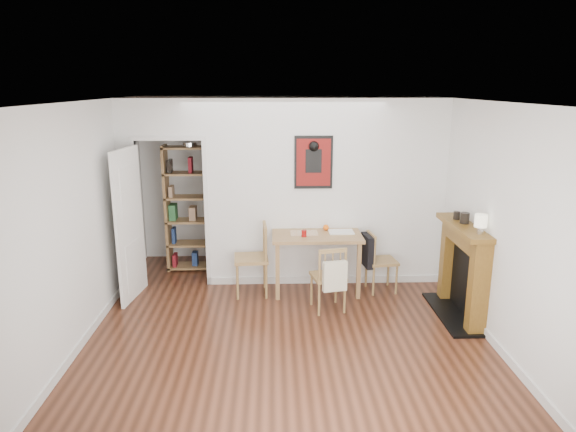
{
  "coord_description": "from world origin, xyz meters",
  "views": [
    {
      "loc": [
        -0.15,
        -5.55,
        2.77
      ],
      "look_at": [
        0.03,
        0.6,
        1.19
      ],
      "focal_mm": 32.0,
      "sensor_mm": 36.0,
      "label": 1
    }
  ],
  "objects_px": {
    "orange_fruit": "(326,227)",
    "dining_table": "(317,240)",
    "red_glass": "(304,233)",
    "chair_right": "(380,261)",
    "bookshelf": "(193,209)",
    "chair_front": "(328,277)",
    "ceramic_jar_b": "(457,215)",
    "fireplace": "(464,268)",
    "notebook": "(341,232)",
    "chair_left": "(251,259)",
    "ceramic_jar_a": "(465,218)",
    "mantel_lamp": "(481,222)"
  },
  "relations": [
    {
      "from": "notebook",
      "to": "dining_table",
      "type": "bearing_deg",
      "value": -175.17
    },
    {
      "from": "notebook",
      "to": "ceramic_jar_b",
      "type": "bearing_deg",
      "value": -25.3
    },
    {
      "from": "fireplace",
      "to": "mantel_lamp",
      "type": "height_order",
      "value": "mantel_lamp"
    },
    {
      "from": "notebook",
      "to": "ceramic_jar_a",
      "type": "xyz_separation_m",
      "value": [
        1.37,
        -0.82,
        0.4
      ]
    },
    {
      "from": "notebook",
      "to": "mantel_lamp",
      "type": "height_order",
      "value": "mantel_lamp"
    },
    {
      "from": "chair_right",
      "to": "bookshelf",
      "type": "relative_size",
      "value": 0.44
    },
    {
      "from": "dining_table",
      "to": "chair_right",
      "type": "relative_size",
      "value": 1.43
    },
    {
      "from": "bookshelf",
      "to": "ceramic_jar_a",
      "type": "relative_size",
      "value": 14.57
    },
    {
      "from": "fireplace",
      "to": "orange_fruit",
      "type": "distance_m",
      "value": 1.88
    },
    {
      "from": "fireplace",
      "to": "red_glass",
      "type": "xyz_separation_m",
      "value": [
        -1.9,
        0.7,
        0.25
      ]
    },
    {
      "from": "dining_table",
      "to": "orange_fruit",
      "type": "relative_size",
      "value": 15.1
    },
    {
      "from": "chair_left",
      "to": "ceramic_jar_b",
      "type": "xyz_separation_m",
      "value": [
        2.56,
        -0.5,
        0.72
      ]
    },
    {
      "from": "bookshelf",
      "to": "red_glass",
      "type": "distance_m",
      "value": 1.94
    },
    {
      "from": "orange_fruit",
      "to": "ceramic_jar_a",
      "type": "height_order",
      "value": "ceramic_jar_a"
    },
    {
      "from": "red_glass",
      "to": "notebook",
      "type": "xyz_separation_m",
      "value": [
        0.52,
        0.18,
        -0.04
      ]
    },
    {
      "from": "chair_left",
      "to": "chair_front",
      "type": "relative_size",
      "value": 1.15
    },
    {
      "from": "ceramic_jar_b",
      "to": "notebook",
      "type": "bearing_deg",
      "value": 154.7
    },
    {
      "from": "bookshelf",
      "to": "notebook",
      "type": "xyz_separation_m",
      "value": [
        2.14,
        -0.89,
        -0.12
      ]
    },
    {
      "from": "dining_table",
      "to": "ceramic_jar_b",
      "type": "height_order",
      "value": "ceramic_jar_b"
    },
    {
      "from": "chair_front",
      "to": "ceramic_jar_a",
      "type": "bearing_deg",
      "value": -5.32
    },
    {
      "from": "chair_right",
      "to": "red_glass",
      "type": "bearing_deg",
      "value": -174.66
    },
    {
      "from": "orange_fruit",
      "to": "dining_table",
      "type": "bearing_deg",
      "value": -134.37
    },
    {
      "from": "chair_left",
      "to": "ceramic_jar_a",
      "type": "distance_m",
      "value": 2.78
    },
    {
      "from": "chair_right",
      "to": "chair_front",
      "type": "relative_size",
      "value": 0.98
    },
    {
      "from": "chair_right",
      "to": "orange_fruit",
      "type": "xyz_separation_m",
      "value": [
        -0.74,
        0.2,
        0.42
      ]
    },
    {
      "from": "chair_front",
      "to": "ceramic_jar_b",
      "type": "distance_m",
      "value": 1.75
    },
    {
      "from": "dining_table",
      "to": "notebook",
      "type": "height_order",
      "value": "notebook"
    },
    {
      "from": "chair_front",
      "to": "red_glass",
      "type": "relative_size",
      "value": 9.79
    },
    {
      "from": "chair_front",
      "to": "ceramic_jar_b",
      "type": "bearing_deg",
      "value": 1.52
    },
    {
      "from": "ceramic_jar_b",
      "to": "orange_fruit",
      "type": "bearing_deg",
      "value": 154.01
    },
    {
      "from": "chair_right",
      "to": "fireplace",
      "type": "relative_size",
      "value": 0.67
    },
    {
      "from": "bookshelf",
      "to": "red_glass",
      "type": "height_order",
      "value": "bookshelf"
    },
    {
      "from": "notebook",
      "to": "mantel_lamp",
      "type": "bearing_deg",
      "value": -42.59
    },
    {
      "from": "chair_left",
      "to": "orange_fruit",
      "type": "distance_m",
      "value": 1.12
    },
    {
      "from": "fireplace",
      "to": "bookshelf",
      "type": "bearing_deg",
      "value": 153.42
    },
    {
      "from": "orange_fruit",
      "to": "chair_right",
      "type": "bearing_deg",
      "value": -14.89
    },
    {
      "from": "bookshelf",
      "to": "fireplace",
      "type": "bearing_deg",
      "value": -26.58
    },
    {
      "from": "chair_left",
      "to": "ceramic_jar_a",
      "type": "relative_size",
      "value": 7.47
    },
    {
      "from": "red_glass",
      "to": "dining_table",
      "type": "bearing_deg",
      "value": 39.82
    },
    {
      "from": "chair_left",
      "to": "ceramic_jar_b",
      "type": "bearing_deg",
      "value": -11.03
    },
    {
      "from": "chair_front",
      "to": "notebook",
      "type": "bearing_deg",
      "value": 70.56
    },
    {
      "from": "bookshelf",
      "to": "ceramic_jar_b",
      "type": "height_order",
      "value": "bookshelf"
    },
    {
      "from": "dining_table",
      "to": "chair_front",
      "type": "distance_m",
      "value": 0.71
    },
    {
      "from": "fireplace",
      "to": "notebook",
      "type": "distance_m",
      "value": 1.65
    },
    {
      "from": "notebook",
      "to": "ceramic_jar_a",
      "type": "height_order",
      "value": "ceramic_jar_a"
    },
    {
      "from": "chair_left",
      "to": "chair_front",
      "type": "height_order",
      "value": "chair_left"
    },
    {
      "from": "ceramic_jar_b",
      "to": "mantel_lamp",
      "type": "bearing_deg",
      "value": -86.36
    },
    {
      "from": "chair_left",
      "to": "chair_right",
      "type": "distance_m",
      "value": 1.77
    },
    {
      "from": "ceramic_jar_b",
      "to": "chair_right",
      "type": "bearing_deg",
      "value": 145.31
    },
    {
      "from": "fireplace",
      "to": "chair_right",
      "type": "bearing_deg",
      "value": 136.68
    }
  ]
}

